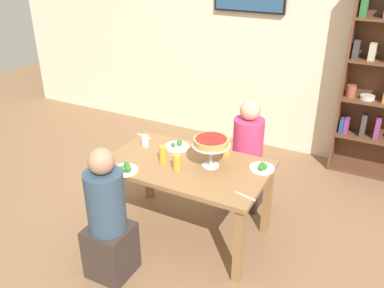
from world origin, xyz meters
TOP-DOWN VIEW (x-y plane):
  - ground_plane at (0.00, 0.00)m, footprint 12.00×12.00m
  - rear_partition at (0.00, 2.20)m, footprint 8.00×0.12m
  - dining_table at (0.00, 0.00)m, footprint 1.41×0.83m
  - diner_far_right at (0.31, 0.71)m, footprint 0.34×0.34m
  - diner_near_left at (-0.31, -0.74)m, footprint 0.34×0.34m
  - deep_dish_pizza_stand at (0.20, 0.06)m, footprint 0.33×0.33m
  - salad_plate_near_diner at (-0.23, 0.24)m, footprint 0.24×0.24m
  - salad_plate_far_diner at (0.62, 0.21)m, footprint 0.22×0.22m
  - salad_plate_spare at (-0.40, -0.35)m, footprint 0.23×0.23m
  - beer_glass_amber_tall at (-0.02, -0.13)m, footprint 0.07×0.07m
  - beer_glass_amber_short at (0.23, 0.32)m, footprint 0.08×0.08m
  - beer_glass_amber_spare at (-0.19, -0.07)m, footprint 0.07×0.07m
  - water_glass_clear_near at (-0.52, 0.13)m, footprint 0.07×0.07m
  - cutlery_fork_near at (0.64, -0.24)m, footprint 0.18×0.06m
  - cutlery_knife_near at (-0.65, 0.30)m, footprint 0.18×0.04m

SIDE VIEW (x-z plane):
  - ground_plane at x=0.00m, z-range 0.00..0.00m
  - diner_far_right at x=0.31m, z-range -0.08..1.07m
  - diner_near_left at x=-0.31m, z-range -0.08..1.07m
  - dining_table at x=0.00m, z-range 0.27..1.01m
  - cutlery_fork_near at x=0.64m, z-range 0.74..0.74m
  - cutlery_knife_near at x=-0.65m, z-range 0.74..0.74m
  - salad_plate_near_diner at x=-0.23m, z-range 0.72..0.79m
  - salad_plate_far_diner at x=0.62m, z-range 0.73..0.79m
  - salad_plate_spare at x=-0.40m, z-range 0.73..0.80m
  - water_glass_clear_near at x=-0.52m, z-range 0.74..0.85m
  - beer_glass_amber_tall at x=-0.02m, z-range 0.74..0.89m
  - beer_glass_amber_spare at x=-0.19m, z-range 0.74..0.90m
  - beer_glass_amber_short at x=0.23m, z-range 0.74..0.90m
  - deep_dish_pizza_stand at x=0.20m, z-range 0.83..1.09m
  - rear_partition at x=0.00m, z-range 0.00..2.80m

